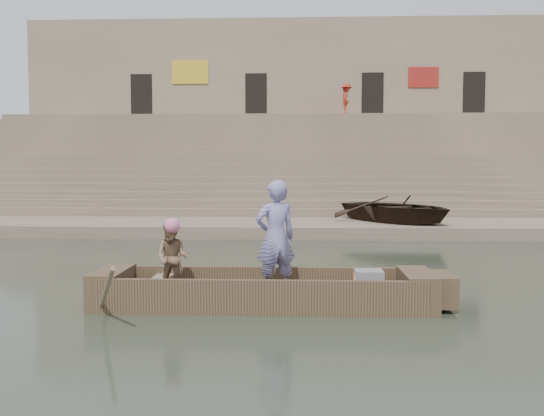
# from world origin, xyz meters

# --- Properties ---
(ground) EXTENTS (120.00, 120.00, 0.00)m
(ground) POSITION_xyz_m (0.00, 0.00, 0.00)
(ground) COLOR #252E22
(ground) RESTS_ON ground
(lower_landing) EXTENTS (32.00, 4.00, 0.40)m
(lower_landing) POSITION_xyz_m (0.00, 8.00, 0.20)
(lower_landing) COLOR gray
(lower_landing) RESTS_ON ground
(mid_landing) EXTENTS (32.00, 3.00, 2.80)m
(mid_landing) POSITION_xyz_m (0.00, 15.50, 1.40)
(mid_landing) COLOR gray
(mid_landing) RESTS_ON ground
(upper_landing) EXTENTS (32.00, 3.00, 5.20)m
(upper_landing) POSITION_xyz_m (0.00, 22.50, 2.60)
(upper_landing) COLOR gray
(upper_landing) RESTS_ON ground
(ghat_steps) EXTENTS (32.00, 11.00, 5.20)m
(ghat_steps) POSITION_xyz_m (0.00, 17.19, 1.80)
(ghat_steps) COLOR gray
(ghat_steps) RESTS_ON ground
(building_wall) EXTENTS (32.00, 5.07, 11.20)m
(building_wall) POSITION_xyz_m (0.00, 26.50, 5.60)
(building_wall) COLOR gray
(building_wall) RESTS_ON ground
(main_rowboat) EXTENTS (5.00, 1.30, 0.22)m
(main_rowboat) POSITION_xyz_m (-0.01, -2.95, 0.11)
(main_rowboat) COLOR brown
(main_rowboat) RESTS_ON ground
(rowboat_trim) EXTENTS (6.04, 2.63, 1.86)m
(rowboat_trim) POSITION_xyz_m (0.21, -2.96, 0.31)
(rowboat_trim) COLOR brown
(rowboat_trim) RESTS_ON ground
(standing_man) EXTENTS (0.81, 0.69, 1.89)m
(standing_man) POSITION_xyz_m (0.21, -3.05, 1.16)
(standing_man) COLOR navy
(standing_man) RESTS_ON main_rowboat
(rowing_man) EXTENTS (0.63, 0.51, 1.19)m
(rowing_man) POSITION_xyz_m (-1.50, -3.03, 0.82)
(rowing_man) COLOR #2B8354
(rowing_man) RESTS_ON main_rowboat
(television) EXTENTS (0.46, 0.42, 0.40)m
(television) POSITION_xyz_m (1.74, -2.95, 0.42)
(television) COLOR gray
(television) RESTS_ON main_rowboat
(beached_rowboat) EXTENTS (5.24, 5.50, 0.93)m
(beached_rowboat) POSITION_xyz_m (3.98, 8.04, 0.86)
(beached_rowboat) COLOR #2D2116
(beached_rowboat) RESTS_ON lower_landing
(pedestrian) EXTENTS (0.67, 1.15, 1.76)m
(pedestrian) POSITION_xyz_m (3.27, 21.67, 6.08)
(pedestrian) COLOR #AB2B1D
(pedestrian) RESTS_ON upper_landing
(cloth_bundles) EXTENTS (7.94, 2.42, 0.26)m
(cloth_bundles) POSITION_xyz_m (6.93, 7.98, 0.53)
(cloth_bundles) COLOR #3F5999
(cloth_bundles) RESTS_ON lower_landing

